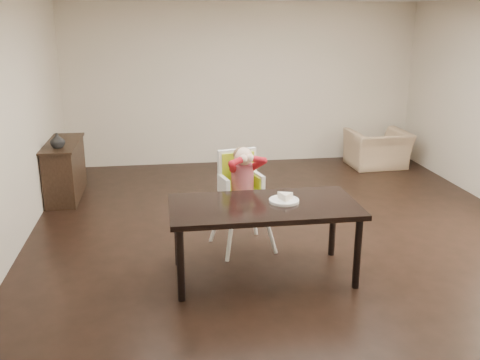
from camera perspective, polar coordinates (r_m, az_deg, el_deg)
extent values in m
plane|color=black|center=(6.24, 5.27, -6.25)|extent=(7.00, 7.00, 0.00)
cube|color=beige|center=(9.24, 0.34, 10.15)|extent=(6.00, 0.02, 2.70)
cube|color=beige|center=(2.73, 23.69, -8.54)|extent=(6.00, 0.02, 2.70)
cube|color=beige|center=(5.89, -24.10, 4.69)|extent=(0.02, 7.00, 2.70)
cube|color=black|center=(5.11, 2.58, -2.86)|extent=(1.80, 0.90, 0.05)
cylinder|color=black|center=(4.83, -6.35, -9.01)|extent=(0.07, 0.07, 0.70)
cylinder|color=black|center=(5.13, 12.43, -7.67)|extent=(0.07, 0.07, 0.70)
cylinder|color=black|center=(5.50, -6.67, -5.64)|extent=(0.07, 0.07, 0.70)
cylinder|color=black|center=(5.77, 9.87, -4.67)|extent=(0.07, 0.07, 0.70)
cylinder|color=white|center=(5.63, -1.01, -5.49)|extent=(0.05, 0.05, 0.61)
cylinder|color=white|center=(5.78, 3.05, -4.90)|extent=(0.05, 0.05, 0.61)
cylinder|color=white|center=(6.01, -2.42, -4.00)|extent=(0.05, 0.05, 0.61)
cylinder|color=white|center=(6.15, 1.43, -3.49)|extent=(0.05, 0.05, 0.61)
cube|color=white|center=(5.78, 0.27, -1.65)|extent=(0.51, 0.47, 0.05)
cube|color=#B2D31B|center=(5.77, 0.27, -1.29)|extent=(0.41, 0.39, 0.03)
cube|color=white|center=(5.86, -0.32, 1.16)|extent=(0.44, 0.15, 0.46)
cube|color=#B2D31B|center=(5.83, -0.21, 0.97)|extent=(0.36, 0.10, 0.41)
cube|color=black|center=(5.74, -0.58, 0.69)|extent=(0.07, 0.20, 0.02)
cube|color=black|center=(5.79, 0.73, 0.83)|extent=(0.07, 0.20, 0.02)
cylinder|color=red|center=(5.72, 0.27, 0.25)|extent=(0.30, 0.30, 0.29)
sphere|color=beige|center=(5.64, 0.35, 2.52)|extent=(0.23, 0.23, 0.20)
ellipsoid|color=brown|center=(5.66, 0.25, 2.79)|extent=(0.23, 0.23, 0.15)
sphere|color=beige|center=(5.53, 0.37, 2.28)|extent=(0.10, 0.10, 0.09)
sphere|color=beige|center=(5.56, 1.10, 2.35)|extent=(0.10, 0.10, 0.09)
cylinder|color=white|center=(5.17, 4.71, -2.24)|extent=(0.38, 0.38, 0.02)
torus|color=white|center=(5.16, 4.72, -2.11)|extent=(0.38, 0.38, 0.01)
imported|color=tan|center=(9.33, 14.51, 3.84)|extent=(0.97, 0.66, 0.83)
cube|color=black|center=(7.92, -18.16, 0.95)|extent=(0.40, 1.20, 0.76)
cube|color=black|center=(7.82, -18.43, 3.73)|extent=(0.44, 1.26, 0.03)
imported|color=#99999E|center=(7.49, -18.90, 3.98)|extent=(0.21, 0.22, 0.19)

